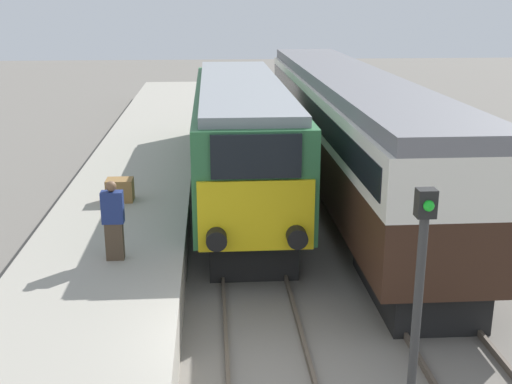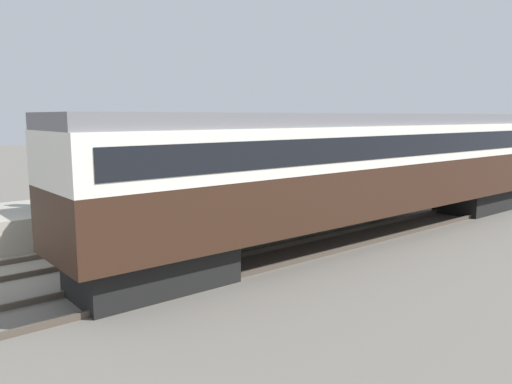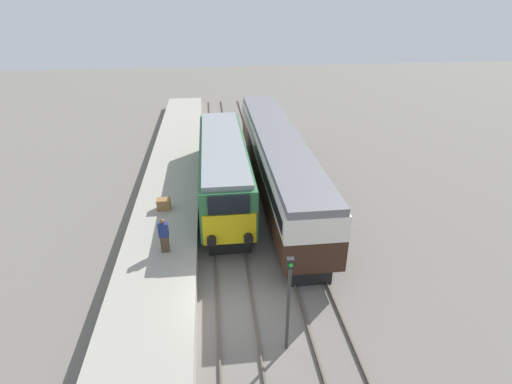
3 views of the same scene
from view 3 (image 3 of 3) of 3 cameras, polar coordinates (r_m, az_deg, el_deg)
The scene contains 9 objects.
ground_plane at distance 16.77m, azimuth -2.88°, elevation -17.00°, with size 120.00×120.00×0.00m, color slate.
platform_left at distance 23.13m, azimuth -12.52°, elevation -2.66°, with size 3.50×50.00×1.00m.
rails_near_track at distance 20.64m, azimuth -3.88°, elevation -7.28°, with size 1.51×60.00×0.14m.
rails_far_track at distance 21.02m, azimuth 5.47°, elevation -6.67°, with size 1.50×60.00×0.14m.
locomotive at distance 24.05m, azimuth -4.69°, elevation 3.41°, with size 2.70×13.23×3.83m.
passenger_carriage at distance 24.89m, azimuth 3.08°, elevation 5.04°, with size 2.75×19.43×3.99m.
person_on_platform at distance 18.40m, azimuth -13.01°, elevation -6.08°, with size 0.44×0.26×1.68m.
signal_post at distance 13.95m, azimuth 4.69°, elevation -14.80°, with size 0.24×0.28×3.96m.
luggage_crate at distance 22.20m, azimuth -13.05°, elevation -1.68°, with size 0.70×0.56×0.60m.
Camera 3 is at (-0.60, -12.14, 11.55)m, focal length 28.00 mm.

